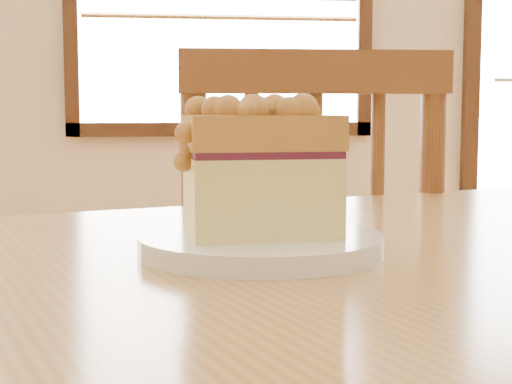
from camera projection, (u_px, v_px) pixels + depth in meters
cafe_table_main at (328, 379)px, 0.69m from camera, size 1.24×1.01×0.75m
cafe_chair_main at (297, 336)px, 1.33m from camera, size 0.45×0.45×0.97m
plate at (261, 245)px, 0.66m from camera, size 0.21×0.21×0.02m
cake_slice at (259, 169)px, 0.66m from camera, size 0.14×0.10×0.12m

